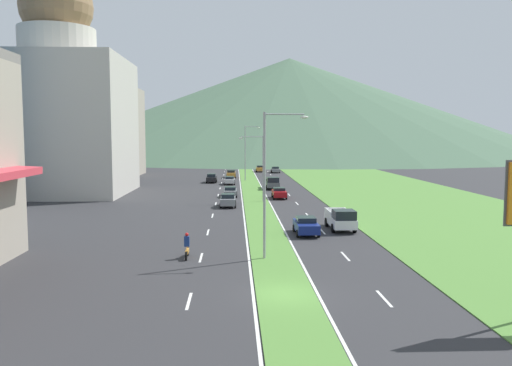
% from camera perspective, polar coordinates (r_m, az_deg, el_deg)
% --- Properties ---
extents(ground_plane, '(600.00, 600.00, 0.00)m').
position_cam_1_polar(ground_plane, '(28.59, 3.27, -12.15)').
color(ground_plane, '#2D2D30').
extents(grass_median, '(3.20, 240.00, 0.06)m').
position_cam_1_polar(grass_median, '(87.61, -0.56, -0.34)').
color(grass_median, '#518438').
rests_on(grass_median, ground_plane).
extents(grass_verge_right, '(24.00, 240.00, 0.06)m').
position_cam_1_polar(grass_verge_right, '(90.61, 12.57, -0.28)').
color(grass_verge_right, '#518438').
rests_on(grass_verge_right, ground_plane).
extents(lane_dash_left_2, '(0.16, 2.80, 0.01)m').
position_cam_1_polar(lane_dash_left_2, '(27.79, -7.35, -12.69)').
color(lane_dash_left_2, silver).
rests_on(lane_dash_left_2, ground_plane).
extents(lane_dash_left_3, '(0.16, 2.80, 0.01)m').
position_cam_1_polar(lane_dash_left_3, '(37.01, -6.05, -8.12)').
color(lane_dash_left_3, silver).
rests_on(lane_dash_left_3, ground_plane).
extents(lane_dash_left_4, '(0.16, 2.80, 0.01)m').
position_cam_1_polar(lane_dash_left_4, '(46.39, -5.28, -5.39)').
color(lane_dash_left_4, silver).
rests_on(lane_dash_left_4, ground_plane).
extents(lane_dash_left_5, '(0.16, 2.80, 0.01)m').
position_cam_1_polar(lane_dash_left_5, '(55.84, -4.78, -3.58)').
color(lane_dash_left_5, silver).
rests_on(lane_dash_left_5, ground_plane).
extents(lane_dash_left_6, '(0.16, 2.80, 0.01)m').
position_cam_1_polar(lane_dash_left_6, '(65.33, -4.42, -2.29)').
color(lane_dash_left_6, silver).
rests_on(lane_dash_left_6, ground_plane).
extents(lane_dash_left_7, '(0.16, 2.80, 0.01)m').
position_cam_1_polar(lane_dash_left_7, '(74.85, -4.16, -1.33)').
color(lane_dash_left_7, silver).
rests_on(lane_dash_left_7, ground_plane).
extents(lane_dash_left_8, '(0.16, 2.80, 0.01)m').
position_cam_1_polar(lane_dash_left_8, '(84.38, -3.95, -0.58)').
color(lane_dash_left_8, silver).
rests_on(lane_dash_left_8, ground_plane).
extents(lane_dash_left_9, '(0.16, 2.80, 0.01)m').
position_cam_1_polar(lane_dash_left_9, '(93.93, -3.79, 0.01)').
color(lane_dash_left_9, silver).
rests_on(lane_dash_left_9, ground_plane).
extents(lane_dash_left_10, '(0.16, 2.80, 0.01)m').
position_cam_1_polar(lane_dash_left_10, '(103.49, -3.66, 0.49)').
color(lane_dash_left_10, silver).
rests_on(lane_dash_left_10, ground_plane).
extents(lane_dash_left_11, '(0.16, 2.80, 0.01)m').
position_cam_1_polar(lane_dash_left_11, '(113.05, -3.55, 0.89)').
color(lane_dash_left_11, silver).
rests_on(lane_dash_left_11, ground_plane).
extents(lane_dash_left_12, '(0.16, 2.80, 0.01)m').
position_cam_1_polar(lane_dash_left_12, '(122.62, -3.45, 1.23)').
color(lane_dash_left_12, silver).
rests_on(lane_dash_left_12, ground_plane).
extents(lane_dash_left_13, '(0.16, 2.80, 0.01)m').
position_cam_1_polar(lane_dash_left_13, '(132.19, -3.37, 1.52)').
color(lane_dash_left_13, silver).
rests_on(lane_dash_left_13, ground_plane).
extents(lane_dash_left_14, '(0.16, 2.80, 0.01)m').
position_cam_1_polar(lane_dash_left_14, '(141.77, -3.31, 1.77)').
color(lane_dash_left_14, silver).
rests_on(lane_dash_left_14, ground_plane).
extents(lane_dash_right_2, '(0.16, 2.80, 0.01)m').
position_cam_1_polar(lane_dash_right_2, '(28.77, 13.83, -12.17)').
color(lane_dash_right_2, silver).
rests_on(lane_dash_right_2, ground_plane).
extents(lane_dash_right_3, '(0.16, 2.80, 0.01)m').
position_cam_1_polar(lane_dash_right_3, '(37.75, 9.75, -7.91)').
color(lane_dash_right_3, silver).
rests_on(lane_dash_right_3, ground_plane).
extents(lane_dash_right_4, '(0.16, 2.80, 0.01)m').
position_cam_1_polar(lane_dash_right_4, '(46.98, 7.30, -5.27)').
color(lane_dash_right_4, silver).
rests_on(lane_dash_right_4, ground_plane).
extents(lane_dash_right_5, '(0.16, 2.80, 0.01)m').
position_cam_1_polar(lane_dash_right_5, '(56.33, 5.66, -3.51)').
color(lane_dash_right_5, silver).
rests_on(lane_dash_right_5, ground_plane).
extents(lane_dash_right_6, '(0.16, 2.80, 0.01)m').
position_cam_1_polar(lane_dash_right_6, '(65.75, 4.50, -2.24)').
color(lane_dash_right_6, silver).
rests_on(lane_dash_right_6, ground_plane).
extents(lane_dash_right_7, '(0.16, 2.80, 0.01)m').
position_cam_1_polar(lane_dash_right_7, '(75.21, 3.63, -1.29)').
color(lane_dash_right_7, silver).
rests_on(lane_dash_right_7, ground_plane).
extents(lane_dash_right_8, '(0.16, 2.80, 0.01)m').
position_cam_1_polar(lane_dash_right_8, '(84.71, 2.96, -0.56)').
color(lane_dash_right_8, silver).
rests_on(lane_dash_right_8, ground_plane).
extents(lane_dash_right_9, '(0.16, 2.80, 0.01)m').
position_cam_1_polar(lane_dash_right_9, '(94.22, 2.42, 0.03)').
color(lane_dash_right_9, silver).
rests_on(lane_dash_right_9, ground_plane).
extents(lane_dash_right_10, '(0.16, 2.80, 0.01)m').
position_cam_1_polar(lane_dash_right_10, '(103.75, 1.98, 0.51)').
color(lane_dash_right_10, silver).
rests_on(lane_dash_right_10, ground_plane).
extents(lane_dash_right_11, '(0.16, 2.80, 0.01)m').
position_cam_1_polar(lane_dash_right_11, '(113.30, 1.62, 0.91)').
color(lane_dash_right_11, silver).
rests_on(lane_dash_right_11, ground_plane).
extents(lane_dash_right_12, '(0.16, 2.80, 0.01)m').
position_cam_1_polar(lane_dash_right_12, '(122.85, 1.31, 1.25)').
color(lane_dash_right_12, silver).
rests_on(lane_dash_right_12, ground_plane).
extents(lane_dash_right_13, '(0.16, 2.80, 0.01)m').
position_cam_1_polar(lane_dash_right_13, '(132.40, 1.04, 1.54)').
color(lane_dash_right_13, silver).
rests_on(lane_dash_right_13, ground_plane).
extents(lane_dash_right_14, '(0.16, 2.80, 0.01)m').
position_cam_1_polar(lane_dash_right_14, '(141.96, 0.82, 1.79)').
color(lane_dash_right_14, silver).
rests_on(lane_dash_right_14, ground_plane).
extents(edge_line_median_left, '(0.16, 240.00, 0.01)m').
position_cam_1_polar(edge_line_median_left, '(87.57, -1.70, -0.36)').
color(edge_line_median_left, silver).
rests_on(edge_line_median_left, ground_plane).
extents(edge_line_median_right, '(0.16, 240.00, 0.01)m').
position_cam_1_polar(edge_line_median_right, '(87.68, 0.58, -0.35)').
color(edge_line_median_right, silver).
rests_on(edge_line_median_right, ground_plane).
extents(domed_building, '(19.14, 19.14, 31.99)m').
position_cam_1_polar(domed_building, '(81.41, -20.69, 7.75)').
color(domed_building, '#B7B2A8').
rests_on(domed_building, ground_plane).
extents(midrise_colored, '(12.85, 12.85, 18.53)m').
position_cam_1_polar(midrise_colored, '(116.69, -15.68, 5.39)').
color(midrise_colored, '#9E9384').
rests_on(midrise_colored, ground_plane).
extents(hill_far_left, '(162.63, 162.63, 33.14)m').
position_cam_1_polar(hill_far_left, '(293.18, -17.83, 6.55)').
color(hill_far_left, '#516B56').
rests_on(hill_far_left, ground_plane).
extents(hill_far_center, '(237.66, 237.66, 44.54)m').
position_cam_1_polar(hill_far_center, '(248.89, 3.66, 8.38)').
color(hill_far_center, '#47664C').
rests_on(hill_far_center, ground_plane).
extents(hill_far_right, '(219.49, 219.49, 32.64)m').
position_cam_1_polar(hill_far_right, '(318.04, 7.97, 6.58)').
color(hill_far_right, '#47664C').
rests_on(hill_far_right, ground_plane).
extents(street_lamp_near, '(3.09, 0.35, 10.12)m').
position_cam_1_polar(street_lamp_near, '(35.61, 1.44, 0.80)').
color(street_lamp_near, '#99999E').
rests_on(street_lamp_near, ground_plane).
extents(street_lamp_mid, '(3.23, 0.36, 8.51)m').
position_cam_1_polar(street_lamp_mid, '(66.93, 0.47, 2.18)').
color(street_lamp_mid, '#99999E').
rests_on(street_lamp_mid, ground_plane).
extents(street_lamp_far, '(2.86, 0.38, 10.32)m').
position_cam_1_polar(street_lamp_far, '(98.17, -1.03, 3.67)').
color(street_lamp_far, '#99999E').
rests_on(street_lamp_far, ground_plane).
extents(car_0, '(1.90, 4.39, 1.40)m').
position_cam_1_polar(car_0, '(91.23, -2.91, 0.31)').
color(car_0, '#B2B2B7').
rests_on(car_0, ground_plane).
extents(car_1, '(1.93, 4.04, 1.58)m').
position_cam_1_polar(car_1, '(62.48, -3.08, -1.89)').
color(car_1, slate).
rests_on(car_1, ground_plane).
extents(car_2, '(1.99, 4.30, 1.50)m').
position_cam_1_polar(car_2, '(45.36, 5.50, -4.64)').
color(car_2, navy).
rests_on(car_2, ground_plane).
extents(car_3, '(1.90, 4.38, 1.60)m').
position_cam_1_polar(car_3, '(94.83, -4.89, 0.54)').
color(car_3, black).
rests_on(car_3, ground_plane).
extents(car_4, '(1.92, 4.51, 1.40)m').
position_cam_1_polar(car_4, '(72.90, -2.83, -0.93)').
color(car_4, slate).
rests_on(car_4, ground_plane).
extents(car_5, '(1.92, 4.50, 1.58)m').
position_cam_1_polar(car_5, '(105.35, -2.74, 1.01)').
color(car_5, '#C6842D').
rests_on(car_5, ground_plane).
extents(car_6, '(1.92, 4.18, 1.46)m').
position_cam_1_polar(car_6, '(70.81, 2.56, -1.08)').
color(car_6, maroon).
rests_on(car_6, ground_plane).
extents(car_7, '(1.95, 4.10, 1.50)m').
position_cam_1_polar(car_7, '(122.26, 0.46, 1.59)').
color(car_7, '#C6842D').
rests_on(car_7, ground_plane).
extents(car_8, '(1.94, 4.11, 1.40)m').
position_cam_1_polar(car_8, '(119.46, 2.13, 1.48)').
color(car_8, slate).
rests_on(car_8, ground_plane).
extents(pickup_truck_0, '(2.18, 5.40, 2.00)m').
position_cam_1_polar(pickup_truck_0, '(83.02, 1.80, 0.01)').
color(pickup_truck_0, '#515459').
rests_on(pickup_truck_0, ground_plane).
extents(pickup_truck_1, '(2.18, 5.40, 2.00)m').
position_cam_1_polar(pickup_truck_1, '(47.77, 9.29, -3.94)').
color(pickup_truck_1, silver).
rests_on(pickup_truck_1, ground_plane).
extents(motorcycle_rider, '(0.36, 2.00, 1.80)m').
position_cam_1_polar(motorcycle_rider, '(36.87, -7.56, -7.02)').
color(motorcycle_rider, black).
rests_on(motorcycle_rider, ground_plane).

